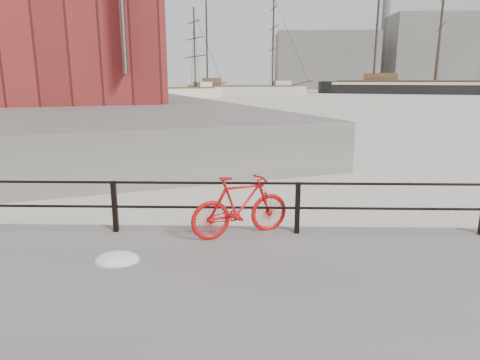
% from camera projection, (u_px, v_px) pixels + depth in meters
% --- Properties ---
extents(ground, '(400.00, 400.00, 0.00)m').
position_uv_depth(ground, '(474.00, 249.00, 8.37)').
color(ground, white).
rests_on(ground, ground).
extents(far_quay, '(78.44, 148.07, 1.80)m').
position_uv_depth(far_quay, '(59.00, 92.00, 79.20)').
color(far_quay, gray).
rests_on(far_quay, ground).
extents(bicycle, '(1.88, 1.07, 1.17)m').
position_uv_depth(bicycle, '(241.00, 206.00, 7.96)').
color(bicycle, red).
rests_on(bicycle, promenade).
extents(barque_black, '(60.41, 35.20, 32.67)m').
position_uv_depth(barque_black, '(434.00, 94.00, 94.92)').
color(barque_black, black).
rests_on(barque_black, ground).
extents(schooner_mid, '(31.60, 16.38, 21.65)m').
position_uv_depth(schooner_mid, '(240.00, 95.00, 90.52)').
color(schooner_mid, beige).
rests_on(schooner_mid, ground).
extents(schooner_left, '(23.62, 18.98, 16.66)m').
position_uv_depth(schooner_left, '(170.00, 97.00, 77.42)').
color(schooner_left, silver).
rests_on(schooner_left, ground).
extents(workboat_near, '(11.96, 6.06, 7.00)m').
position_uv_depth(workboat_near, '(9.00, 117.00, 37.55)').
color(workboat_near, black).
rests_on(workboat_near, ground).
extents(workboat_far, '(11.80, 9.05, 7.00)m').
position_uv_depth(workboat_far, '(32.00, 106.00, 53.35)').
color(workboat_far, black).
rests_on(workboat_far, ground).
extents(apartment_cream, '(24.16, 21.40, 21.20)m').
position_uv_depth(apartment_cream, '(36.00, 19.00, 66.76)').
color(apartment_cream, beige).
rests_on(apartment_cream, far_quay).
extents(apartment_grey, '(26.02, 22.15, 23.20)m').
position_uv_depth(apartment_grey, '(45.00, 28.00, 86.58)').
color(apartment_grey, '#979792').
rests_on(apartment_grey, far_quay).
extents(apartment_brick, '(27.87, 22.90, 21.20)m').
position_uv_depth(apartment_brick, '(51.00, 42.00, 107.77)').
color(apartment_brick, brown).
rests_on(apartment_brick, far_quay).
extents(industrial_west, '(32.00, 18.00, 18.00)m').
position_uv_depth(industrial_west, '(325.00, 61.00, 141.99)').
color(industrial_west, gray).
rests_on(industrial_west, ground).
extents(industrial_mid, '(26.00, 20.00, 24.00)m').
position_uv_depth(industrial_mid, '(426.00, 53.00, 145.29)').
color(industrial_mid, gray).
rests_on(industrial_mid, ground).
extents(smokestack, '(2.80, 2.80, 44.00)m').
position_uv_depth(smokestack, '(385.00, 24.00, 148.18)').
color(smokestack, gray).
rests_on(smokestack, ground).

